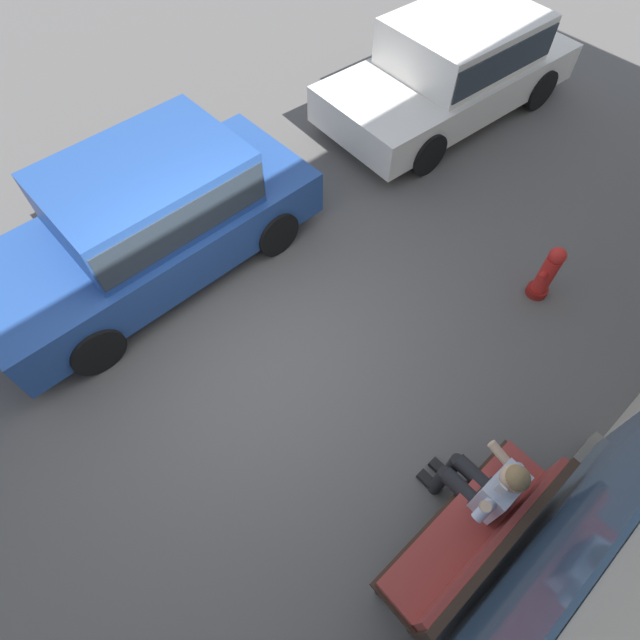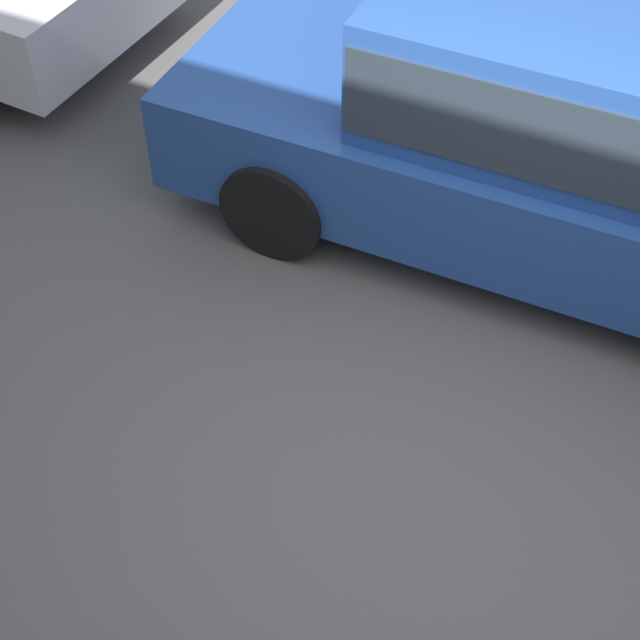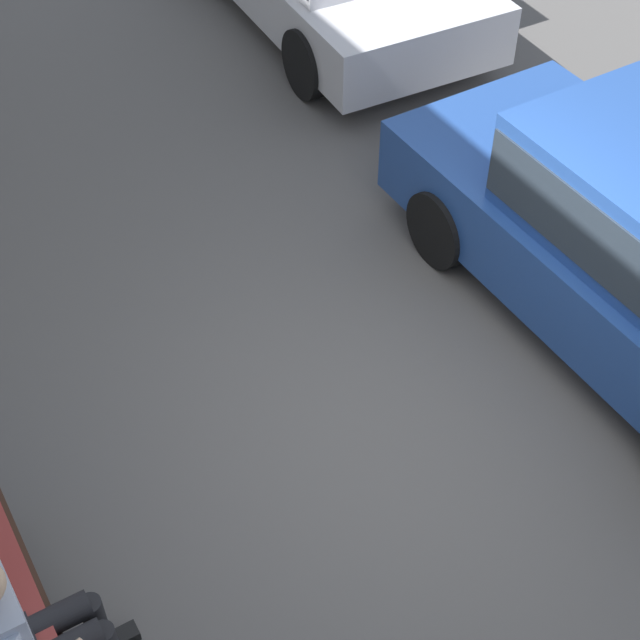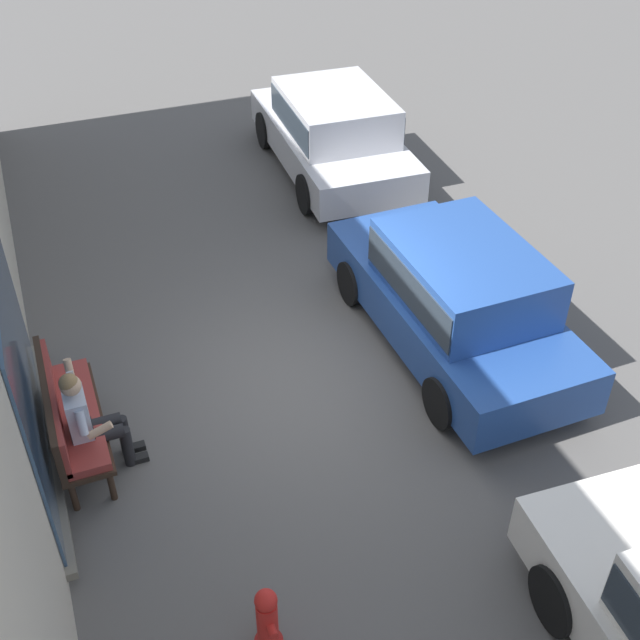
# 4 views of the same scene
# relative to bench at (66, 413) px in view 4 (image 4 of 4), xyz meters

# --- Properties ---
(ground_plane) EXTENTS (60.00, 60.00, 0.00)m
(ground_plane) POSITION_rel_bench_xyz_m (0.16, -2.90, -0.59)
(ground_plane) COLOR #565451
(bench) EXTENTS (1.83, 0.55, 1.02)m
(bench) POSITION_rel_bench_xyz_m (0.00, 0.00, 0.00)
(bench) COLOR #332319
(bench) RESTS_ON ground_plane
(person_on_phone) EXTENTS (0.73, 0.74, 1.36)m
(person_on_phone) POSITION_rel_bench_xyz_m (-0.31, -0.22, 0.13)
(person_on_phone) COLOR black
(person_on_phone) RESTS_ON ground_plane
(parked_car_mid) EXTENTS (4.17, 1.86, 1.54)m
(parked_car_mid) POSITION_rel_bench_xyz_m (0.15, -4.84, 0.23)
(parked_car_mid) COLOR #23478E
(parked_car_mid) RESTS_ON ground_plane
(parked_car_far) EXTENTS (4.27, 2.10, 1.49)m
(parked_car_far) POSITION_rel_bench_xyz_m (5.23, -5.24, 0.22)
(parked_car_far) COLOR silver
(parked_car_far) RESTS_ON ground_plane
(fire_hydrant) EXTENTS (0.38, 0.26, 0.81)m
(fire_hydrant) POSITION_rel_bench_xyz_m (-3.03, -1.28, -0.20)
(fire_hydrant) COLOR maroon
(fire_hydrant) RESTS_ON ground_plane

